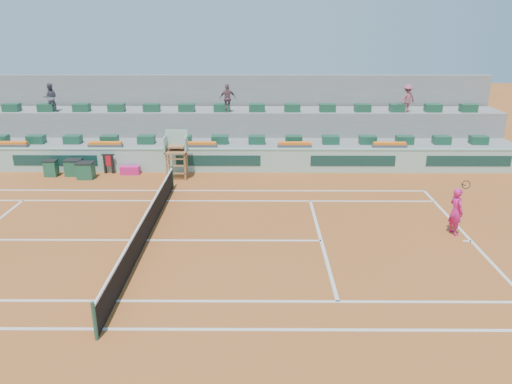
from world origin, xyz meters
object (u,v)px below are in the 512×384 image
umpire_chair (176,148)px  tennis_player (456,211)px  drink_cooler_a (86,170)px  player_bag (130,170)px

umpire_chair → tennis_player: (11.46, -6.82, -0.63)m
umpire_chair → tennis_player: umpire_chair is taller
drink_cooler_a → tennis_player: (16.05, -6.64, 0.49)m
player_bag → drink_cooler_a: size_ratio=1.16×
drink_cooler_a → tennis_player: bearing=-22.5°
player_bag → umpire_chair: (2.55, -0.54, 1.33)m
umpire_chair → tennis_player: bearing=-30.8°
player_bag → tennis_player: size_ratio=0.43×
tennis_player → drink_cooler_a: bearing=157.5°
drink_cooler_a → umpire_chair: bearing=2.2°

